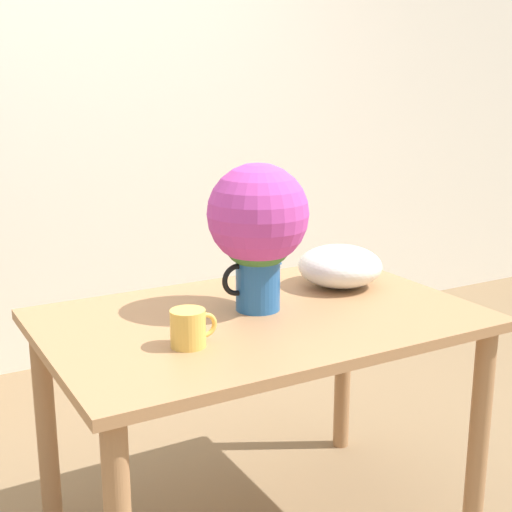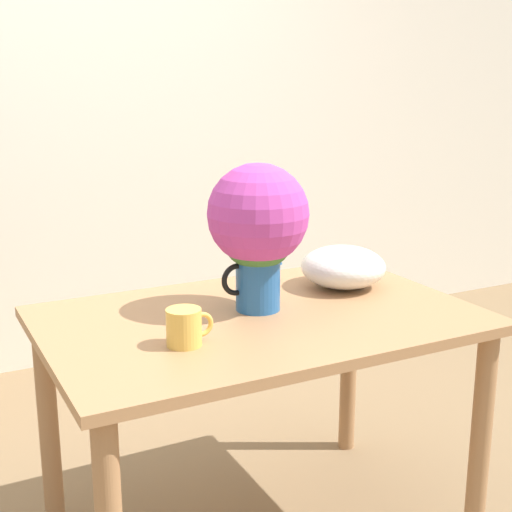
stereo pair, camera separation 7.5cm
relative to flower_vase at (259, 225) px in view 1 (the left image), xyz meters
name	(u,v)px [view 1 (the left image)]	position (x,y,z in m)	size (l,w,h in m)	color
wall_back	(50,95)	(-0.16, 1.66, 0.32)	(8.00, 0.05, 2.60)	silver
table	(261,350)	(-0.02, -0.04, -0.36)	(1.22, 0.79, 0.72)	#A3754C
flower_vase	(259,225)	(0.00, 0.00, 0.00)	(0.29, 0.29, 0.43)	#235B9E
coffee_mug	(189,328)	(-0.29, -0.17, -0.20)	(0.13, 0.09, 0.10)	gold
white_bowl	(340,266)	(0.35, 0.08, -0.19)	(0.27, 0.27, 0.13)	silver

